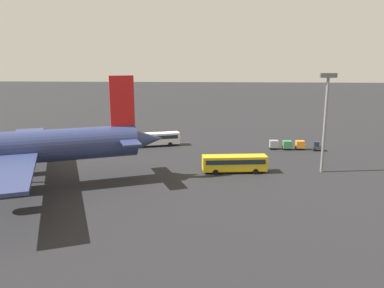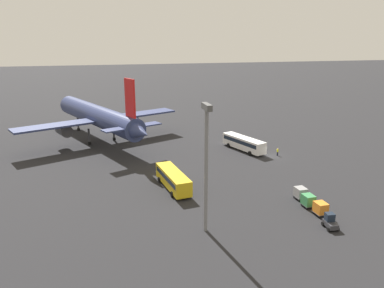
{
  "view_description": "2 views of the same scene",
  "coord_description": "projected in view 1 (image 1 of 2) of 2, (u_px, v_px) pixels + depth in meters",
  "views": [
    {
      "loc": [
        -9.55,
        91.3,
        19.5
      ],
      "look_at": [
        -4.38,
        18.33,
        3.6
      ],
      "focal_mm": 35.0,
      "sensor_mm": 36.0,
      "label": 1
    },
    {
      "loc": [
        -73.23,
        37.41,
        25.92
      ],
      "look_at": [
        2.61,
        18.17,
        3.41
      ],
      "focal_mm": 35.0,
      "sensor_mm": 36.0,
      "label": 2
    }
  ],
  "objects": [
    {
      "name": "ground_plane",
      "position": [
        180.0,
        142.0,
        93.8
      ],
      "size": [
        600.0,
        600.0,
        0.0
      ],
      "primitive_type": "plane",
      "color": "#232326"
    },
    {
      "name": "airplane",
      "position": [
        10.0,
        149.0,
        57.25
      ],
      "size": [
        46.67,
        40.36,
        17.5
      ],
      "rotation": [
        0.0,
        0.0,
        0.41
      ],
      "color": "navy",
      "rests_on": "ground"
    },
    {
      "name": "shuttle_bus_near",
      "position": [
        153.0,
        138.0,
        89.18
      ],
      "size": [
        12.84,
        6.69,
        3.13
      ],
      "rotation": [
        0.0,
        0.0,
        0.33
      ],
      "color": "white",
      "rests_on": "ground"
    },
    {
      "name": "shuttle_bus_far",
      "position": [
        234.0,
        162.0,
        67.7
      ],
      "size": [
        11.89,
        4.33,
        3.1
      ],
      "rotation": [
        0.0,
        0.0,
        0.13
      ],
      "color": "gold",
      "rests_on": "ground"
    },
    {
      "name": "baggage_tug",
      "position": [
        318.0,
        147.0,
        84.6
      ],
      "size": [
        2.53,
        1.87,
        2.1
      ],
      "rotation": [
        0.0,
        0.0,
        -0.11
      ],
      "color": "#333338",
      "rests_on": "ground"
    },
    {
      "name": "worker_person",
      "position": [
        179.0,
        138.0,
        94.77
      ],
      "size": [
        0.38,
        0.38,
        1.74
      ],
      "color": "#1E1E2D",
      "rests_on": "ground"
    },
    {
      "name": "cargo_cart_orange",
      "position": [
        300.0,
        145.0,
        85.62
      ],
      "size": [
        2.05,
        1.75,
        2.06
      ],
      "rotation": [
        0.0,
        0.0,
        0.04
      ],
      "color": "#38383D",
      "rests_on": "ground"
    },
    {
      "name": "cargo_cart_green",
      "position": [
        287.0,
        145.0,
        85.55
      ],
      "size": [
        2.05,
        1.75,
        2.06
      ],
      "rotation": [
        0.0,
        0.0,
        0.04
      ],
      "color": "#38383D",
      "rests_on": "ground"
    },
    {
      "name": "cargo_cart_grey",
      "position": [
        274.0,
        144.0,
        86.08
      ],
      "size": [
        2.05,
        1.75,
        2.06
      ],
      "rotation": [
        0.0,
        0.0,
        0.04
      ],
      "color": "#38383D",
      "rests_on": "ground"
    },
    {
      "name": "light_pole",
      "position": [
        326.0,
        113.0,
        66.0
      ],
      "size": [
        2.8,
        0.7,
        17.78
      ],
      "color": "slate",
      "rests_on": "ground"
    }
  ]
}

